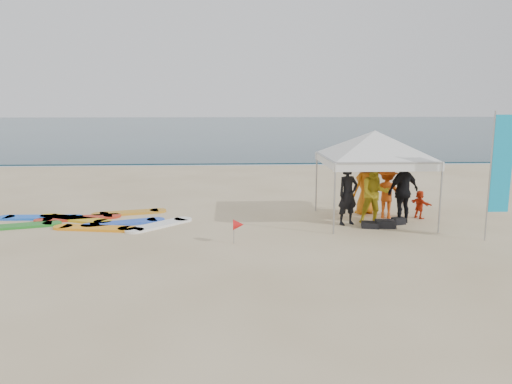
{
  "coord_description": "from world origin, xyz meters",
  "views": [
    {
      "loc": [
        -0.41,
        -10.67,
        3.63
      ],
      "look_at": [
        0.24,
        2.6,
        1.2
      ],
      "focal_mm": 35.0,
      "sensor_mm": 36.0,
      "label": 1
    }
  ],
  "objects_px": {
    "person_yellow": "(375,193)",
    "person_orange_b": "(366,185)",
    "surfboard_spread": "(88,221)",
    "person_black_b": "(403,191)",
    "canopy_tent": "(375,131)",
    "person_seated": "(420,204)",
    "marker_pennant": "(238,225)",
    "person_orange_a": "(387,192)",
    "feather_flag": "(500,166)",
    "person_black_a": "(348,195)"
  },
  "relations": [
    {
      "from": "canopy_tent",
      "to": "feather_flag",
      "type": "relative_size",
      "value": 1.24
    },
    {
      "from": "person_seated",
      "to": "surfboard_spread",
      "type": "relative_size",
      "value": 0.15
    },
    {
      "from": "person_black_a",
      "to": "surfboard_spread",
      "type": "xyz_separation_m",
      "value": [
        -7.83,
        0.65,
        -0.87
      ]
    },
    {
      "from": "person_black_b",
      "to": "person_seated",
      "type": "relative_size",
      "value": 2.2
    },
    {
      "from": "person_black_a",
      "to": "canopy_tent",
      "type": "distance_m",
      "value": 2.08
    },
    {
      "from": "person_seated",
      "to": "marker_pennant",
      "type": "xyz_separation_m",
      "value": [
        -5.71,
        -2.55,
        0.05
      ]
    },
    {
      "from": "marker_pennant",
      "to": "surfboard_spread",
      "type": "relative_size",
      "value": 0.11
    },
    {
      "from": "person_orange_a",
      "to": "marker_pennant",
      "type": "xyz_separation_m",
      "value": [
        -4.69,
        -2.66,
        -0.32
      ]
    },
    {
      "from": "person_yellow",
      "to": "feather_flag",
      "type": "bearing_deg",
      "value": -34.77
    },
    {
      "from": "person_black_a",
      "to": "surfboard_spread",
      "type": "relative_size",
      "value": 0.3
    },
    {
      "from": "person_yellow",
      "to": "person_orange_b",
      "type": "relative_size",
      "value": 0.99
    },
    {
      "from": "person_black_b",
      "to": "canopy_tent",
      "type": "distance_m",
      "value": 1.99
    },
    {
      "from": "person_yellow",
      "to": "surfboard_spread",
      "type": "distance_m",
      "value": 8.72
    },
    {
      "from": "person_black_a",
      "to": "person_orange_a",
      "type": "height_order",
      "value": "person_black_a"
    },
    {
      "from": "surfboard_spread",
      "to": "feather_flag",
      "type": "bearing_deg",
      "value": -12.78
    },
    {
      "from": "feather_flag",
      "to": "surfboard_spread",
      "type": "relative_size",
      "value": 0.56
    },
    {
      "from": "person_orange_a",
      "to": "person_black_b",
      "type": "height_order",
      "value": "person_black_b"
    },
    {
      "from": "person_yellow",
      "to": "canopy_tent",
      "type": "xyz_separation_m",
      "value": [
        0.03,
        0.36,
        1.82
      ]
    },
    {
      "from": "person_black_a",
      "to": "person_seated",
      "type": "distance_m",
      "value": 2.58
    },
    {
      "from": "person_orange_a",
      "to": "surfboard_spread",
      "type": "distance_m",
      "value": 9.28
    },
    {
      "from": "person_black_a",
      "to": "person_yellow",
      "type": "bearing_deg",
      "value": -19.12
    },
    {
      "from": "person_orange_a",
      "to": "person_black_a",
      "type": "bearing_deg",
      "value": 50.66
    },
    {
      "from": "person_seated",
      "to": "surfboard_spread",
      "type": "xyz_separation_m",
      "value": [
        -10.27,
        -0.02,
        -0.41
      ]
    },
    {
      "from": "person_yellow",
      "to": "marker_pennant",
      "type": "height_order",
      "value": "person_yellow"
    },
    {
      "from": "person_black_b",
      "to": "feather_flag",
      "type": "xyz_separation_m",
      "value": [
        1.79,
        -2.03,
        1.02
      ]
    },
    {
      "from": "person_black_b",
      "to": "person_seated",
      "type": "distance_m",
      "value": 1.07
    },
    {
      "from": "person_orange_b",
      "to": "marker_pennant",
      "type": "bearing_deg",
      "value": 5.41
    },
    {
      "from": "surfboard_spread",
      "to": "person_orange_a",
      "type": "bearing_deg",
      "value": 0.86
    },
    {
      "from": "person_seated",
      "to": "feather_flag",
      "type": "height_order",
      "value": "feather_flag"
    },
    {
      "from": "person_yellow",
      "to": "person_orange_b",
      "type": "xyz_separation_m",
      "value": [
        0.1,
        1.35,
        0.01
      ]
    },
    {
      "from": "person_black_a",
      "to": "person_seated",
      "type": "relative_size",
      "value": 2.05
    },
    {
      "from": "person_yellow",
      "to": "person_orange_b",
      "type": "bearing_deg",
      "value": 87.57
    },
    {
      "from": "person_yellow",
      "to": "person_seated",
      "type": "distance_m",
      "value": 1.8
    },
    {
      "from": "person_orange_a",
      "to": "feather_flag",
      "type": "height_order",
      "value": "feather_flag"
    },
    {
      "from": "surfboard_spread",
      "to": "person_black_b",
      "type": "bearing_deg",
      "value": -3.21
    },
    {
      "from": "person_black_b",
      "to": "person_seated",
      "type": "height_order",
      "value": "person_black_b"
    },
    {
      "from": "person_black_b",
      "to": "marker_pennant",
      "type": "bearing_deg",
      "value": -3.66
    },
    {
      "from": "person_black_a",
      "to": "feather_flag",
      "type": "relative_size",
      "value": 0.53
    },
    {
      "from": "person_orange_a",
      "to": "person_orange_b",
      "type": "relative_size",
      "value": 0.87
    },
    {
      "from": "person_seated",
      "to": "feather_flag",
      "type": "distance_m",
      "value": 3.2
    },
    {
      "from": "person_orange_b",
      "to": "person_seated",
      "type": "bearing_deg",
      "value": 121.65
    },
    {
      "from": "person_orange_a",
      "to": "canopy_tent",
      "type": "height_order",
      "value": "canopy_tent"
    },
    {
      "from": "person_yellow",
      "to": "person_black_b",
      "type": "distance_m",
      "value": 0.88
    },
    {
      "from": "person_orange_a",
      "to": "person_black_b",
      "type": "distance_m",
      "value": 0.74
    },
    {
      "from": "person_orange_a",
      "to": "feather_flag",
      "type": "bearing_deg",
      "value": 148.91
    },
    {
      "from": "person_orange_a",
      "to": "person_seated",
      "type": "bearing_deg",
      "value": -164.95
    },
    {
      "from": "person_yellow",
      "to": "person_seated",
      "type": "bearing_deg",
      "value": 22.67
    },
    {
      "from": "marker_pennant",
      "to": "surfboard_spread",
      "type": "xyz_separation_m",
      "value": [
        -4.56,
        2.53,
        -0.46
      ]
    },
    {
      "from": "person_orange_a",
      "to": "canopy_tent",
      "type": "xyz_separation_m",
      "value": [
        -0.56,
        -0.38,
        1.94
      ]
    },
    {
      "from": "person_orange_b",
      "to": "marker_pennant",
      "type": "height_order",
      "value": "person_orange_b"
    }
  ]
}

